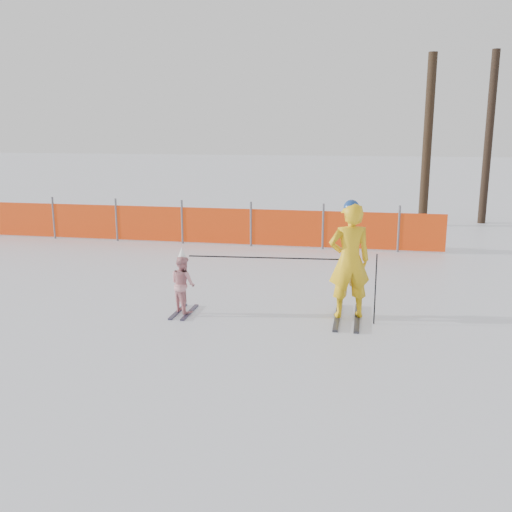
{
  "coord_description": "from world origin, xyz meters",
  "views": [
    {
      "loc": [
        1.9,
        -9.27,
        3.24
      ],
      "look_at": [
        0.0,
        0.5,
        1.0
      ],
      "focal_mm": 40.0,
      "sensor_mm": 36.0,
      "label": 1
    }
  ],
  "objects": [
    {
      "name": "adult",
      "position": [
        1.66,
        0.3,
        1.04
      ],
      "size": [
        0.83,
        1.49,
        2.07
      ],
      "color": "black",
      "rests_on": "ground"
    },
    {
      "name": "ground",
      "position": [
        0.0,
        0.0,
        0.0
      ],
      "size": [
        120.0,
        120.0,
        0.0
      ],
      "primitive_type": "plane",
      "color": "white",
      "rests_on": "ground"
    },
    {
      "name": "safety_fence",
      "position": [
        -3.67,
        6.07,
        0.56
      ],
      "size": [
        15.25,
        0.06,
        1.25
      ],
      "color": "#595960",
      "rests_on": "ground"
    },
    {
      "name": "child",
      "position": [
        -1.24,
        0.06,
        0.55
      ],
      "size": [
        0.63,
        0.88,
        1.2
      ],
      "color": "black",
      "rests_on": "ground"
    },
    {
      "name": "ski_poles",
      "position": [
        0.81,
        0.16,
        0.91
      ],
      "size": [
        3.23,
        0.25,
        1.21
      ],
      "color": "black",
      "rests_on": "ground"
    },
    {
      "name": "tree_trunks",
      "position": [
        4.74,
        11.02,
        2.84
      ],
      "size": [
        2.36,
        1.21,
        5.77
      ],
      "color": "black",
      "rests_on": "ground"
    }
  ]
}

